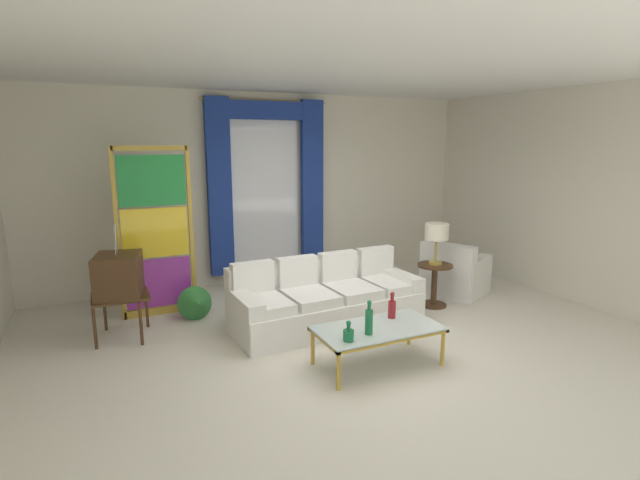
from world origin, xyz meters
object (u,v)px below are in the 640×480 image
object	(u,v)px
couch_white_long	(324,300)
armchair_white	(454,275)
bottle_crystal_tall	(369,320)
round_side_table	(434,281)
peacock_figurine	(196,305)
stained_glass_divider	(156,236)
bottle_blue_decanter	(349,334)
bottle_amber_squat	(392,308)
vintage_tv	(118,277)
table_lamp_brass	(437,233)
coffee_table	(378,330)

from	to	relation	value
couch_white_long	armchair_white	world-z (taller)	couch_white_long
bottle_crystal_tall	round_side_table	size ratio (longest dim) A/B	0.58
peacock_figurine	armchair_white	bearing A→B (deg)	-7.22
armchair_white	stained_glass_divider	size ratio (longest dim) A/B	0.49
bottle_blue_decanter	bottle_crystal_tall	distance (m)	0.27
couch_white_long	bottle_amber_squat	world-z (taller)	couch_white_long
armchair_white	bottle_blue_decanter	bearing A→B (deg)	-147.58
round_side_table	armchair_white	bearing A→B (deg)	27.84
round_side_table	peacock_figurine	bearing A→B (deg)	165.45
bottle_amber_squat	round_side_table	xyz separation A→B (m)	(1.40, 1.06, -0.17)
bottle_crystal_tall	bottle_blue_decanter	bearing A→B (deg)	-167.15
vintage_tv	bottle_blue_decanter	bearing A→B (deg)	-47.36
bottle_crystal_tall	vintage_tv	size ratio (longest dim) A/B	0.26
vintage_tv	table_lamp_brass	xyz separation A→B (m)	(3.99, -0.64, 0.30)
armchair_white	peacock_figurine	distance (m)	3.76
round_side_table	table_lamp_brass	distance (m)	0.67
bottle_crystal_tall	vintage_tv	xyz separation A→B (m)	(-2.14, 1.99, 0.18)
table_lamp_brass	round_side_table	bearing A→B (deg)	-165.96
peacock_figurine	table_lamp_brass	distance (m)	3.31
coffee_table	stained_glass_divider	world-z (taller)	stained_glass_divider
couch_white_long	vintage_tv	world-z (taller)	vintage_tv
coffee_table	bottle_amber_squat	xyz separation A→B (m)	(0.27, 0.17, 0.15)
coffee_table	bottle_amber_squat	world-z (taller)	bottle_amber_squat
bottle_amber_squat	round_side_table	distance (m)	1.77
bottle_amber_squat	stained_glass_divider	size ratio (longest dim) A/B	0.13
coffee_table	vintage_tv	size ratio (longest dim) A/B	0.94
stained_glass_divider	coffee_table	bearing A→B (deg)	-53.98
vintage_tv	stained_glass_divider	world-z (taller)	stained_glass_divider
coffee_table	peacock_figurine	distance (m)	2.49
couch_white_long	bottle_blue_decanter	world-z (taller)	couch_white_long
bottle_blue_decanter	peacock_figurine	xyz separation A→B (m)	(-1.00, 2.21, -0.26)
bottle_blue_decanter	vintage_tv	size ratio (longest dim) A/B	0.15
stained_glass_divider	round_side_table	bearing A→B (deg)	-19.91
couch_white_long	bottle_amber_squat	distance (m)	1.16
table_lamp_brass	couch_white_long	bearing A→B (deg)	178.69
bottle_amber_squat	bottle_crystal_tall	bearing A→B (deg)	-147.94
couch_white_long	coffee_table	bearing A→B (deg)	-90.19
vintage_tv	round_side_table	xyz separation A→B (m)	(3.99, -0.64, -0.37)
armchair_white	round_side_table	size ratio (longest dim) A/B	1.83
bottle_blue_decanter	armchair_white	distance (m)	3.25
bottle_blue_decanter	round_side_table	size ratio (longest dim) A/B	0.33
bottle_blue_decanter	stained_glass_divider	bearing A→B (deg)	117.36
bottle_crystal_tall	bottle_amber_squat	xyz separation A→B (m)	(0.45, 0.28, -0.03)
vintage_tv	round_side_table	distance (m)	4.06
coffee_table	table_lamp_brass	distance (m)	2.18
bottle_amber_squat	vintage_tv	size ratio (longest dim) A/B	0.21
bottle_blue_decanter	armchair_white	world-z (taller)	armchair_white
bottle_blue_decanter	armchair_white	xyz separation A→B (m)	(2.74, 1.74, -0.19)
bottle_amber_squat	armchair_white	world-z (taller)	armchair_white
couch_white_long	bottle_amber_squat	bearing A→B (deg)	-76.33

